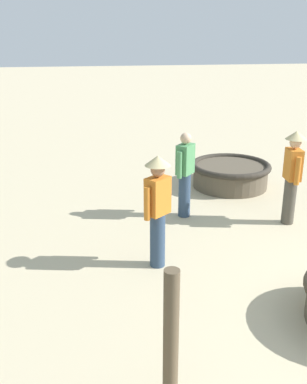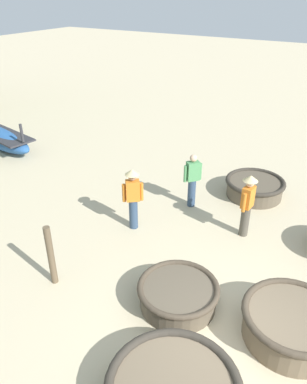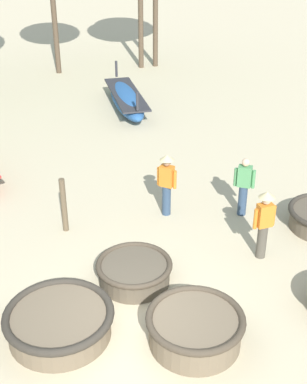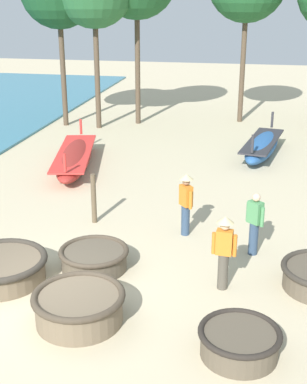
{
  "view_description": "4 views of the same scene",
  "coord_description": "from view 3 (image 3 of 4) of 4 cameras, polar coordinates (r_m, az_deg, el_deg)",
  "views": [
    {
      "loc": [
        -3.39,
        4.6,
        3.28
      ],
      "look_at": [
        2.34,
        3.7,
        1.16
      ],
      "focal_mm": 42.0,
      "sensor_mm": 36.0,
      "label": 1
    },
    {
      "loc": [
        -4.27,
        -0.96,
        5.57
      ],
      "look_at": [
        2.91,
        3.36,
        0.87
      ],
      "focal_mm": 35.0,
      "sensor_mm": 36.0,
      "label": 2
    },
    {
      "loc": [
        -2.7,
        -6.98,
        7.11
      ],
      "look_at": [
        1.94,
        3.48,
        0.81
      ],
      "focal_mm": 50.0,
      "sensor_mm": 36.0,
      "label": 3
    },
    {
      "loc": [
        4.0,
        -9.03,
        5.95
      ],
      "look_at": [
        1.54,
        3.54,
        1.16
      ],
      "focal_mm": 50.0,
      "sensor_mm": 36.0,
      "label": 4
    }
  ],
  "objects": [
    {
      "name": "ground_plane",
      "position": [
        10.32,
        -2.09,
        -14.74
      ],
      "size": [
        80.0,
        80.0,
        0.0
      ],
      "primitive_type": "plane",
      "color": "#C6B793"
    },
    {
      "name": "coracle_beside_post",
      "position": [
        10.22,
        -10.02,
        -13.48
      ],
      "size": [
        2.04,
        2.04,
        0.56
      ],
      "color": "brown",
      "rests_on": "ground"
    },
    {
      "name": "coracle_far_left",
      "position": [
        11.3,
        -2.06,
        -8.43
      ],
      "size": [
        1.6,
        1.6,
        0.5
      ],
      "color": "brown",
      "rests_on": "ground"
    },
    {
      "name": "coracle_weathered",
      "position": [
        9.93,
        4.46,
        -14.26
      ],
      "size": [
        1.8,
        1.8,
        0.63
      ],
      "color": "brown",
      "rests_on": "ground"
    },
    {
      "name": "long_boat_red_hull",
      "position": [
        20.73,
        -2.91,
        9.84
      ],
      "size": [
        1.75,
        4.53,
        1.32
      ],
      "color": "#285693",
      "rests_on": "ground"
    },
    {
      "name": "fisherman_with_hat",
      "position": [
        11.9,
        11.72,
        -2.98
      ],
      "size": [
        0.53,
        0.36,
        1.67
      ],
      "color": "#4C473D",
      "rests_on": "ground"
    },
    {
      "name": "fisherman_standing_right",
      "position": [
        13.51,
        9.61,
        0.71
      ],
      "size": [
        0.43,
        0.39,
        1.57
      ],
      "color": "#2D425B",
      "rests_on": "ground"
    },
    {
      "name": "fisherman_crouching",
      "position": [
        13.28,
        1.42,
        1.2
      ],
      "size": [
        0.39,
        0.43,
        1.67
      ],
      "color": "#2D425B",
      "rests_on": "ground"
    },
    {
      "name": "mooring_post_mid_beach",
      "position": [
        12.91,
        -9.55,
        -1.39
      ],
      "size": [
        0.14,
        0.14,
        1.4
      ],
      "primitive_type": "cylinder",
      "color": "brown",
      "rests_on": "ground"
    }
  ]
}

